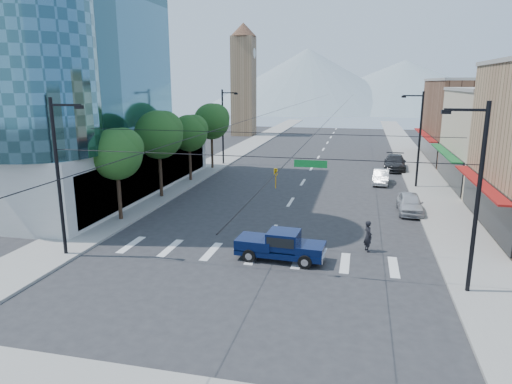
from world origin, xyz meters
TOP-DOWN VIEW (x-y plane):
  - ground at (0.00, 0.00)m, footprint 160.00×160.00m
  - sidewalk_left at (-12.00, 40.00)m, footprint 4.00×120.00m
  - sidewalk_right at (12.00, 40.00)m, footprint 4.00×120.00m
  - office_tower at (-26.26, 13.85)m, footprint 29.50×27.00m
  - shop_far at (20.00, 40.00)m, footprint 12.00×18.00m
  - clock_tower at (-16.50, 62.00)m, footprint 4.80×4.80m
  - mountain_left at (-15.00, 150.00)m, footprint 80.00×80.00m
  - mountain_right at (20.00, 160.00)m, footprint 90.00×90.00m
  - tree_near at (-11.07, 6.10)m, footprint 3.65×3.64m
  - tree_midnear at (-11.07, 13.10)m, footprint 4.09×4.09m
  - tree_midfar at (-11.07, 20.10)m, footprint 3.65×3.64m
  - tree_far at (-11.07, 27.10)m, footprint 4.09×4.09m
  - signal_rig at (0.19, -1.00)m, footprint 21.80×0.20m
  - lamp_pole_nw at (-10.67, 30.00)m, footprint 2.00×0.25m
  - lamp_pole_ne at (10.67, 22.00)m, footprint 2.00×0.25m
  - pickup_truck at (1.38, 1.18)m, footprint 5.13×2.21m
  - pedestrian at (6.21, 3.67)m, footprint 0.69×0.81m
  - parked_car_near at (9.40, 12.87)m, footprint 1.85×4.51m
  - parked_car_mid at (7.60, 23.09)m, footprint 1.77×4.32m
  - parked_car_far at (9.40, 31.13)m, footprint 2.67×5.97m

SIDE VIEW (x-z plane):
  - ground at x=0.00m, z-range 0.00..0.00m
  - sidewalk_left at x=-12.00m, z-range 0.00..0.15m
  - sidewalk_right at x=12.00m, z-range 0.00..0.15m
  - parked_car_mid at x=7.60m, z-range 0.00..1.39m
  - parked_car_near at x=9.40m, z-range 0.00..1.53m
  - parked_car_far at x=9.40m, z-range 0.00..1.70m
  - pickup_truck at x=1.38m, z-range 0.04..1.74m
  - pedestrian at x=6.21m, z-range 0.00..1.89m
  - signal_rig at x=0.19m, z-range 0.14..9.14m
  - lamp_pole_nw at x=-10.67m, z-range 0.44..9.44m
  - lamp_pole_ne at x=10.67m, z-range 0.44..9.44m
  - tree_near at x=-11.07m, z-range 1.64..8.34m
  - tree_midfar at x=-11.07m, z-range 1.64..8.34m
  - shop_far at x=20.00m, z-range 0.00..10.00m
  - tree_midnear at x=-11.07m, z-range 1.83..9.35m
  - tree_far at x=-11.07m, z-range 1.83..9.35m
  - mountain_right at x=20.00m, z-range 0.00..18.00m
  - clock_tower at x=-16.50m, z-range 0.44..20.84m
  - mountain_left at x=-15.00m, z-range 0.00..22.00m
  - office_tower at x=-26.26m, z-range -0.55..29.45m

